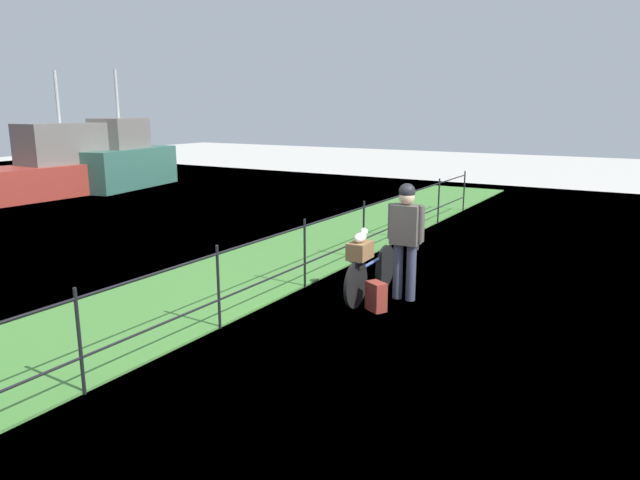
{
  "coord_description": "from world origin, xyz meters",
  "views": [
    {
      "loc": [
        -6.27,
        -2.6,
        2.69
      ],
      "look_at": [
        0.54,
        1.46,
        0.9
      ],
      "focal_mm": 32.71,
      "sensor_mm": 36.0,
      "label": 1
    }
  ],
  "objects": [
    {
      "name": "moored_boat_far",
      "position": [
        5.57,
        13.98,
        0.81
      ],
      "size": [
        5.89,
        2.01,
        3.84
      ],
      "color": "#9E3328",
      "rests_on": "ground"
    },
    {
      "name": "moored_boat_mid",
      "position": [
        7.66,
        13.71,
        0.9
      ],
      "size": [
        4.32,
        2.59,
        3.97
      ],
      "color": "#336656",
      "rests_on": "ground"
    },
    {
      "name": "bicycle_main",
      "position": [
        1.07,
        0.91,
        0.35
      ],
      "size": [
        1.71,
        0.17,
        0.67
      ],
      "color": "black",
      "rests_on": "ground"
    },
    {
      "name": "cyclist_person",
      "position": [
        1.25,
        0.47,
        1.0
      ],
      "size": [
        0.27,
        0.54,
        1.68
      ],
      "color": "#383D51",
      "rests_on": "ground"
    },
    {
      "name": "iron_fence",
      "position": [
        0.0,
        2.0,
        0.63
      ],
      "size": [
        18.04,
        0.04,
        1.07
      ],
      "color": "black",
      "rests_on": "ground"
    },
    {
      "name": "mooring_bollard",
      "position": [
        4.21,
        1.5,
        0.23
      ],
      "size": [
        0.2,
        0.2,
        0.46
      ],
      "primitive_type": "cylinder",
      "color": "#38383D",
      "rests_on": "ground"
    },
    {
      "name": "terrier_dog",
      "position": [
        0.71,
        0.9,
        0.98
      ],
      "size": [
        0.32,
        0.15,
        0.18
      ],
      "color": "silver",
      "rests_on": "wooden_crate"
    },
    {
      "name": "ground_plane",
      "position": [
        0.0,
        0.0,
        0.0
      ],
      "size": [
        60.0,
        60.0,
        0.0
      ],
      "primitive_type": "plane",
      "color": "beige"
    },
    {
      "name": "wooden_crate",
      "position": [
        0.69,
        0.9,
        0.79
      ],
      "size": [
        0.4,
        0.27,
        0.24
      ],
      "primitive_type": "cube",
      "rotation": [
        0.0,
        0.0,
        0.03
      ],
      "color": "brown",
      "rests_on": "bicycle_main"
    },
    {
      "name": "backpack_on_paving",
      "position": [
        0.6,
        0.6,
        0.2
      ],
      "size": [
        0.29,
        0.33,
        0.4
      ],
      "primitive_type": "cube",
      "rotation": [
        0.0,
        0.0,
        4.2
      ],
      "color": "maroon",
      "rests_on": "ground"
    },
    {
      "name": "grass_strip",
      "position": [
        0.0,
        3.2,
        0.01
      ],
      "size": [
        27.0,
        2.4,
        0.03
      ],
      "primitive_type": "cube",
      "color": "#478438",
      "rests_on": "ground"
    }
  ]
}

